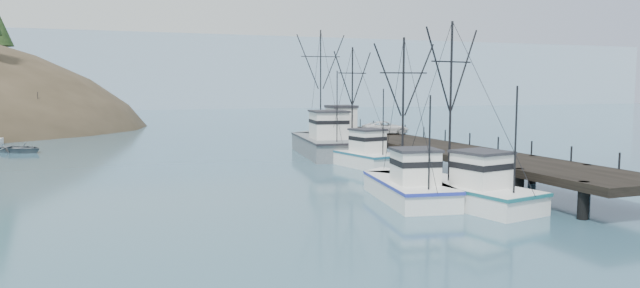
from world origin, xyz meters
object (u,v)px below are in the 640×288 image
at_px(trawler_near, 461,190).
at_px(pier_shed, 341,117).
at_px(pier, 429,147).
at_px(motorboat, 20,152).
at_px(trawler_far, 358,155).
at_px(trawler_mid, 407,186).
at_px(pickup_truck, 386,128).
at_px(work_vessel, 324,143).

bearing_deg(trawler_near, pier_shed, 80.52).
bearing_deg(trawler_near, pier, 66.35).
bearing_deg(motorboat, trawler_far, -84.79).
relative_size(trawler_near, trawler_mid, 1.08).
distance_m(trawler_mid, pickup_truck, 24.65).
xyz_separation_m(pier, trawler_far, (-5.18, 3.32, -0.87)).
height_order(work_vessel, pier_shed, work_vessel).
bearing_deg(trawler_near, trawler_mid, 137.06).
distance_m(trawler_far, motorboat, 36.47).
bearing_deg(pier_shed, trawler_far, -106.32).
relative_size(trawler_mid, motorboat, 1.87).
xyz_separation_m(trawler_far, work_vessel, (-0.28, 8.04, 0.41)).
relative_size(trawler_far, pickup_truck, 2.23).
bearing_deg(pickup_truck, trawler_far, 146.80).
xyz_separation_m(pier_shed, motorboat, (-34.14, 6.27, -3.42)).
distance_m(pier, trawler_far, 6.22).
distance_m(pier, work_vessel, 12.62).
relative_size(work_vessel, pickup_truck, 3.26).
xyz_separation_m(trawler_mid, trawler_far, (3.50, 15.45, 0.00)).
xyz_separation_m(pier, trawler_mid, (-8.69, -12.13, -0.87)).
xyz_separation_m(pier_shed, pickup_truck, (1.93, -7.56, -0.75)).
xyz_separation_m(pickup_truck, motorboat, (-36.07, 13.83, -2.67)).
bearing_deg(trawler_mid, trawler_far, 77.24).
bearing_deg(pier_shed, pier, -87.18).
bearing_deg(pier_shed, motorboat, 169.59).
relative_size(trawler_near, work_vessel, 0.71).
distance_m(trawler_mid, trawler_far, 15.84).
xyz_separation_m(trawler_near, pickup_truck, (7.33, 24.80, 1.85)).
bearing_deg(pier_shed, trawler_near, -99.48).
height_order(pier_shed, pickup_truck, pier_shed).
height_order(pier, motorboat, pier).
bearing_deg(work_vessel, motorboat, 156.41).
xyz_separation_m(work_vessel, motorboat, (-29.56, 12.91, -1.23)).
relative_size(trawler_near, motorboat, 2.02).
bearing_deg(trawler_far, trawler_near, -93.58).
bearing_deg(motorboat, pickup_truck, -70.69).
height_order(work_vessel, pickup_truck, work_vessel).
height_order(trawler_mid, work_vessel, work_vessel).
bearing_deg(pier_shed, trawler_mid, -104.51).
relative_size(pickup_truck, motorboat, 0.88).
bearing_deg(pickup_truck, trawler_mid, 164.66).
height_order(trawler_far, work_vessel, work_vessel).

